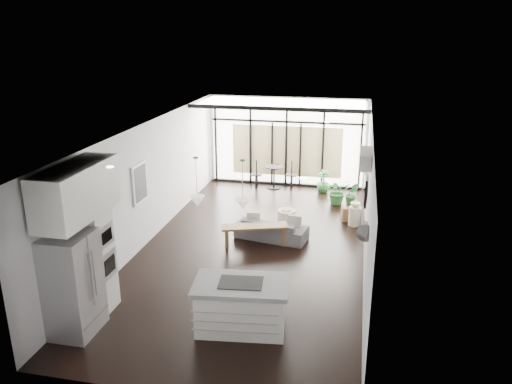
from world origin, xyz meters
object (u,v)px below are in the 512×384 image
at_px(fridge, 73,284).
at_px(pouf, 286,217).
at_px(milk_can, 355,214).
at_px(tv, 366,188).
at_px(island, 241,306).
at_px(sofa, 271,225).
at_px(console_bench, 255,235).

relative_size(fridge, pouf, 3.79).
relative_size(milk_can, tv, 0.56).
distance_m(fridge, tv, 6.71).
distance_m(island, fridge, 2.77).
height_order(fridge, sofa, fridge).
xyz_separation_m(sofa, milk_can, (1.93, 1.27, -0.03)).
bearing_deg(island, pouf, 82.88).
bearing_deg(milk_can, island, -109.13).
relative_size(island, pouf, 3.40).
relative_size(sofa, pouf, 3.73).
xyz_separation_m(console_bench, milk_can, (2.24, 1.73, 0.06)).
height_order(pouf, milk_can, milk_can).
bearing_deg(console_bench, fridge, -136.92).
relative_size(fridge, milk_can, 2.83).
bearing_deg(milk_can, console_bench, -142.34).
bearing_deg(milk_can, pouf, -171.25).
relative_size(fridge, console_bench, 1.14).
distance_m(fridge, console_bench, 4.57).
height_order(console_bench, tv, tv).
relative_size(island, fridge, 0.90).
height_order(fridge, console_bench, fridge).
distance_m(sofa, console_bench, 0.56).
relative_size(console_bench, tv, 1.39).
bearing_deg(island, milk_can, 64.15).
bearing_deg(fridge, milk_can, 52.29).
distance_m(pouf, tv, 2.31).
distance_m(console_bench, milk_can, 2.83).
bearing_deg(pouf, tv, -17.01).
bearing_deg(console_bench, pouf, 52.27).
bearing_deg(tv, sofa, -169.07).
bearing_deg(tv, console_bench, -160.40).
height_order(island, milk_can, island).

